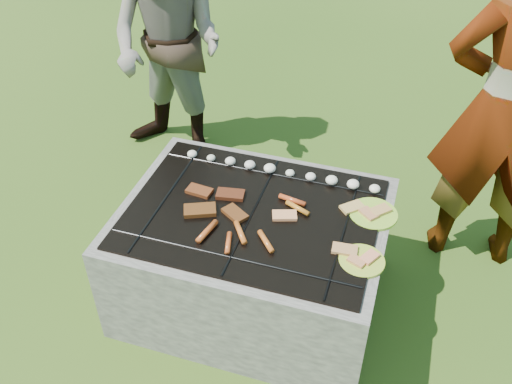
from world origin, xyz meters
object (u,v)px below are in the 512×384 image
plate_far (373,214)px  plate_near (362,261)px  cook (508,109)px  fire_pit (253,259)px  bystander (168,44)px

plate_far → plate_near: (-0.00, -0.33, -0.00)m
plate_far → cook: size_ratio=0.16×
fire_pit → plate_near: size_ratio=4.78×
cook → bystander: 2.09m
fire_pit → bystander: (-0.95, 1.15, 0.57)m
cook → plate_near: bearing=52.3°
plate_near → bystander: size_ratio=0.16×
fire_pit → plate_near: 0.67m
bystander → cook: bearing=1.6°
plate_far → plate_near: size_ratio=1.14×
cook → bystander: (-2.05, 0.40, -0.12)m
cook → bystander: size_ratio=1.14×
fire_pit → bystander: bearing=129.7°
bystander → fire_pit: bearing=-37.7°
plate_near → bystander: bystander is taller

